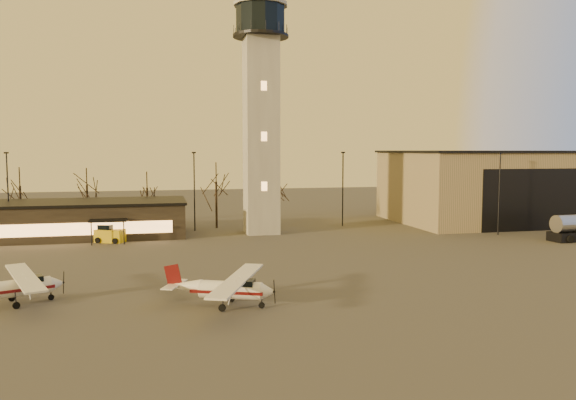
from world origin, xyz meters
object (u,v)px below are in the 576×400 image
Objects in this scene: cessna_rear at (20,291)px; terminal at (78,219)px; control_tower at (261,101)px; cessna_front at (232,293)px; service_cart at (110,235)px; hangar at (499,186)px.

terminal is at bearing 70.73° from cessna_rear.
control_tower is 3.34× the size of cessna_front.
service_cart is (4.05, -4.95, -1.39)m from terminal.
control_tower reaches higher than cessna_rear.
control_tower is 1.07× the size of hangar.
control_tower is at bearing 98.83° from cessna_front.
terminal reaches higher than cessna_front.
hangar is (36.00, 3.98, -11.17)m from control_tower.
service_cart is at bearing -172.66° from hangar.
cessna_front is at bearing -140.45° from hangar.
hangar is at bearing 32.15° from service_cart.
terminal is 30.35m from cessna_rear.
cessna_front reaches higher than cessna_rear.
service_cart is at bearing 131.54° from cessna_front.
hangar is at bearing 6.31° from control_tower.
control_tower is at bearing 34.21° from service_cart.
service_cart is at bearing -170.60° from control_tower.
terminal is 6.55m from service_cart.
control_tower reaches higher than service_cart.
terminal is 2.60× the size of cessna_front.
terminal is 37.04m from cessna_front.
terminal reaches higher than service_cart.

